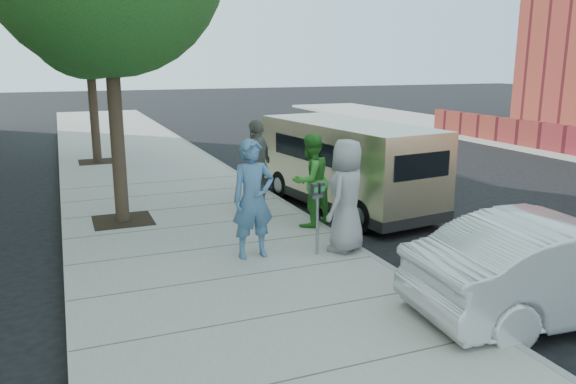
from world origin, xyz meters
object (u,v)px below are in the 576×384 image
at_px(tree_far, 88,13).
at_px(person_gray_shirt, 347,196).
at_px(person_green_shirt, 311,180).
at_px(person_officer, 253,199).
at_px(van, 344,163).
at_px(parking_meter, 318,203).
at_px(sedan, 564,267).
at_px(person_striped_polo, 257,165).

bearing_deg(tree_far, person_gray_shirt, -72.83).
xyz_separation_m(tree_far, person_green_shirt, (3.45, -9.40, -3.80)).
height_order(person_officer, person_green_shirt, person_officer).
height_order(van, person_officer, person_officer).
distance_m(parking_meter, sedan, 3.86).
relative_size(person_green_shirt, person_gray_shirt, 0.95).
distance_m(van, person_officer, 4.28).
relative_size(person_officer, person_gray_shirt, 1.02).
distance_m(sedan, person_green_shirt, 5.06).
distance_m(parking_meter, person_striped_polo, 3.24).
distance_m(tree_far, parking_meter, 12.02).
height_order(parking_meter, person_striped_polo, person_striped_polo).
xyz_separation_m(tree_far, van, (5.01, -7.89, -3.81)).
distance_m(tree_far, person_green_shirt, 10.71).
bearing_deg(person_officer, van, 40.15).
xyz_separation_m(person_gray_shirt, person_striped_polo, (-0.52, 3.23, 0.03)).
distance_m(person_gray_shirt, person_striped_polo, 3.27).
bearing_deg(person_gray_shirt, person_officer, -48.76).
distance_m(tree_far, person_officer, 11.49).
distance_m(parking_meter, person_gray_shirt, 0.57).
xyz_separation_m(sedan, person_striped_polo, (-2.16, 6.40, 0.45)).
xyz_separation_m(tree_far, sedan, (5.05, -14.19, -4.17)).
height_order(person_officer, person_gray_shirt, person_officer).
bearing_deg(person_gray_shirt, van, -155.35).
bearing_deg(person_gray_shirt, person_green_shirt, -129.94).
xyz_separation_m(parking_meter, person_green_shirt, (0.61, 1.64, 0.02)).
bearing_deg(tree_far, person_striped_polo, -69.69).
xyz_separation_m(parking_meter, person_striped_polo, (0.04, 3.24, 0.10)).
height_order(van, person_gray_shirt, person_gray_shirt).
bearing_deg(tree_far, person_officer, -80.49).
distance_m(person_green_shirt, person_gray_shirt, 1.62).
xyz_separation_m(tree_far, parking_meter, (2.84, -11.04, -3.82)).
relative_size(tree_far, person_officer, 3.22).
xyz_separation_m(parking_meter, person_gray_shirt, (0.56, 0.02, 0.08)).
xyz_separation_m(tree_far, person_officer, (1.80, -10.72, -3.72)).
xyz_separation_m(person_green_shirt, person_striped_polo, (-0.57, 1.61, 0.08)).
distance_m(van, person_gray_shirt, 3.51).
height_order(sedan, person_officer, person_officer).
bearing_deg(tree_far, person_green_shirt, -69.82).
height_order(tree_far, person_green_shirt, tree_far).
bearing_deg(sedan, person_gray_shirt, 31.66).
relative_size(parking_meter, person_gray_shirt, 0.64).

